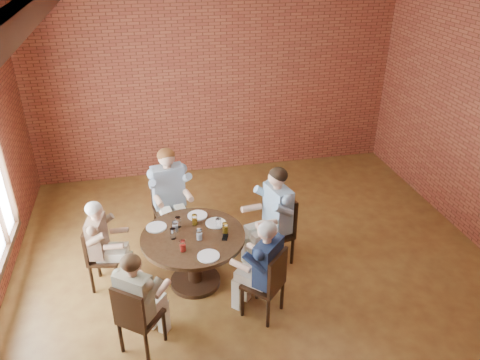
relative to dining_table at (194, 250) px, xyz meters
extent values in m
plane|color=olive|center=(0.86, -0.28, -0.53)|extent=(7.00, 7.00, 0.00)
plane|color=white|center=(0.86, -0.28, 2.87)|extent=(7.00, 7.00, 0.00)
plane|color=brown|center=(0.86, 3.22, 1.17)|extent=(7.00, 0.00, 7.00)
cylinder|color=black|center=(0.00, 0.00, -0.50)|extent=(0.65, 0.65, 0.06)
cylinder|color=black|center=(0.00, 0.00, -0.18)|extent=(0.18, 0.18, 0.64)
cylinder|color=#372514|center=(0.00, 0.00, 0.20)|extent=(1.29, 1.29, 0.05)
cube|color=black|center=(1.11, 0.27, -0.10)|extent=(0.56, 0.56, 0.04)
cube|color=black|center=(1.31, 0.32, 0.19)|extent=(0.15, 0.46, 0.53)
cylinder|color=black|center=(0.86, 0.42, -0.32)|extent=(0.04, 0.04, 0.41)
cylinder|color=black|center=(0.96, 0.02, -0.32)|extent=(0.04, 0.04, 0.41)
cylinder|color=black|center=(1.25, 0.51, -0.32)|extent=(0.04, 0.04, 0.41)
cylinder|color=black|center=(1.35, 0.12, -0.32)|extent=(0.04, 0.04, 0.41)
cube|color=black|center=(-0.19, 1.11, -0.10)|extent=(0.54, 0.54, 0.04)
cube|color=black|center=(-0.23, 1.32, 0.19)|extent=(0.47, 0.12, 0.53)
cylinder|color=black|center=(-0.36, 0.87, -0.32)|extent=(0.04, 0.04, 0.41)
cylinder|color=black|center=(0.05, 0.94, -0.32)|extent=(0.04, 0.04, 0.41)
cylinder|color=black|center=(-0.43, 1.27, -0.32)|extent=(0.04, 0.04, 0.41)
cylinder|color=black|center=(-0.02, 1.34, -0.32)|extent=(0.04, 0.04, 0.41)
cube|color=black|center=(-1.10, 0.22, -0.10)|extent=(0.44, 0.44, 0.04)
cube|color=black|center=(-1.26, 0.25, 0.14)|extent=(0.11, 0.38, 0.43)
cylinder|color=black|center=(-0.97, 0.03, -0.32)|extent=(0.04, 0.04, 0.41)
cylinder|color=black|center=(-0.91, 0.34, -0.32)|extent=(0.04, 0.04, 0.41)
cylinder|color=black|center=(-1.28, 0.09, -0.32)|extent=(0.04, 0.04, 0.41)
cylinder|color=black|center=(-1.22, 0.40, -0.32)|extent=(0.04, 0.04, 0.41)
cube|color=black|center=(-0.69, -0.92, -0.10)|extent=(0.55, 0.55, 0.04)
cube|color=black|center=(-0.80, -1.06, 0.15)|extent=(0.34, 0.27, 0.45)
cylinder|color=black|center=(-0.46, -0.88, -0.32)|extent=(0.04, 0.04, 0.41)
cylinder|color=black|center=(-0.72, -0.68, -0.32)|extent=(0.04, 0.04, 0.41)
cylinder|color=black|center=(-0.66, -1.15, -0.32)|extent=(0.04, 0.04, 0.41)
cylinder|color=black|center=(-0.92, -0.95, -0.32)|extent=(0.04, 0.04, 0.41)
cube|color=black|center=(0.71, -0.69, -0.10)|extent=(0.58, 0.58, 0.04)
cube|color=black|center=(0.85, -0.82, 0.15)|extent=(0.31, 0.32, 0.46)
cylinder|color=black|center=(0.71, -0.45, -0.32)|extent=(0.04, 0.04, 0.41)
cylinder|color=black|center=(0.47, -0.70, -0.32)|extent=(0.04, 0.04, 0.41)
cylinder|color=black|center=(0.96, -0.69, -0.32)|extent=(0.04, 0.04, 0.41)
cylinder|color=black|center=(0.72, -0.94, -0.32)|extent=(0.04, 0.04, 0.41)
cylinder|color=white|center=(0.32, 0.20, 0.23)|extent=(0.26, 0.26, 0.01)
cylinder|color=white|center=(0.11, 0.42, 0.23)|extent=(0.26, 0.26, 0.01)
cylinder|color=white|center=(-0.43, 0.27, 0.23)|extent=(0.26, 0.26, 0.01)
cylinder|color=white|center=(0.12, -0.46, 0.23)|extent=(0.26, 0.26, 0.01)
cylinder|color=white|center=(0.34, 0.09, 0.29)|extent=(0.07, 0.07, 0.14)
cylinder|color=white|center=(0.06, 0.24, 0.29)|extent=(0.07, 0.07, 0.14)
cylinder|color=white|center=(-0.16, 0.23, 0.29)|extent=(0.07, 0.07, 0.14)
cylinder|color=white|center=(-0.20, 0.14, 0.29)|extent=(0.07, 0.07, 0.14)
cylinder|color=white|center=(-0.24, -0.01, 0.29)|extent=(0.07, 0.07, 0.14)
cylinder|color=white|center=(-0.15, -0.29, 0.29)|extent=(0.07, 0.07, 0.14)
cylinder|color=white|center=(0.07, -0.10, 0.29)|extent=(0.07, 0.07, 0.14)
cylinder|color=white|center=(0.40, -0.03, 0.29)|extent=(0.07, 0.07, 0.14)
cube|color=black|center=(0.38, -0.13, 0.23)|extent=(0.10, 0.15, 0.01)
camera|label=1|loc=(-0.45, -4.75, 3.55)|focal=35.00mm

